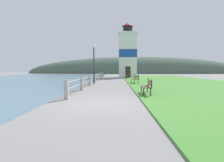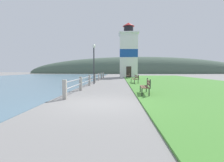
# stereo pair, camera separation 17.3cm
# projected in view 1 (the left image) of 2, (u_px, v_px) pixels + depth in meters

# --- Properties ---
(ground_plane) EXTENTS (160.00, 160.00, 0.00)m
(ground_plane) POSITION_uv_depth(u_px,v_px,m) (100.00, 104.00, 7.45)
(ground_plane) COLOR gray
(grass_verge) EXTENTS (12.00, 39.66, 0.06)m
(grass_verge) POSITION_uv_depth(u_px,v_px,m) (178.00, 82.00, 20.41)
(grass_verge) COLOR #4C8E38
(grass_verge) RESTS_ON ground_plane
(seawall_railing) EXTENTS (0.18, 21.66, 0.96)m
(seawall_railing) POSITION_uv_depth(u_px,v_px,m) (95.00, 78.00, 19.17)
(seawall_railing) COLOR #A8A399
(seawall_railing) RESTS_ON ground_plane
(park_bench_near) EXTENTS (0.59, 1.74, 0.94)m
(park_bench_near) POSITION_uv_depth(u_px,v_px,m) (147.00, 86.00, 10.01)
(park_bench_near) COLOR brown
(park_bench_near) RESTS_ON ground_plane
(park_bench_midway) EXTENTS (0.69, 1.72, 0.94)m
(park_bench_midway) POSITION_uv_depth(u_px,v_px,m) (135.00, 78.00, 18.01)
(park_bench_midway) COLOR brown
(park_bench_midway) RESTS_ON ground_plane
(park_bench_far) EXTENTS (0.50, 1.70, 0.94)m
(park_bench_far) POSITION_uv_depth(u_px,v_px,m) (128.00, 75.00, 27.28)
(park_bench_far) COLOR brown
(park_bench_far) RESTS_ON ground_plane
(lighthouse) EXTENTS (3.65, 3.65, 10.10)m
(lighthouse) POSITION_uv_depth(u_px,v_px,m) (128.00, 53.00, 32.62)
(lighthouse) COLOR white
(lighthouse) RESTS_ON ground_plane
(lamp_post) EXTENTS (0.36, 0.36, 3.96)m
(lamp_post) POSITION_uv_depth(u_px,v_px,m) (94.00, 57.00, 17.33)
(lamp_post) COLOR #333338
(lamp_post) RESTS_ON ground_plane
(distant_hillside) EXTENTS (80.00, 16.00, 12.00)m
(distant_hillside) POSITION_uv_depth(u_px,v_px,m) (137.00, 73.00, 63.52)
(distant_hillside) COLOR #475B4C
(distant_hillside) RESTS_ON ground_plane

